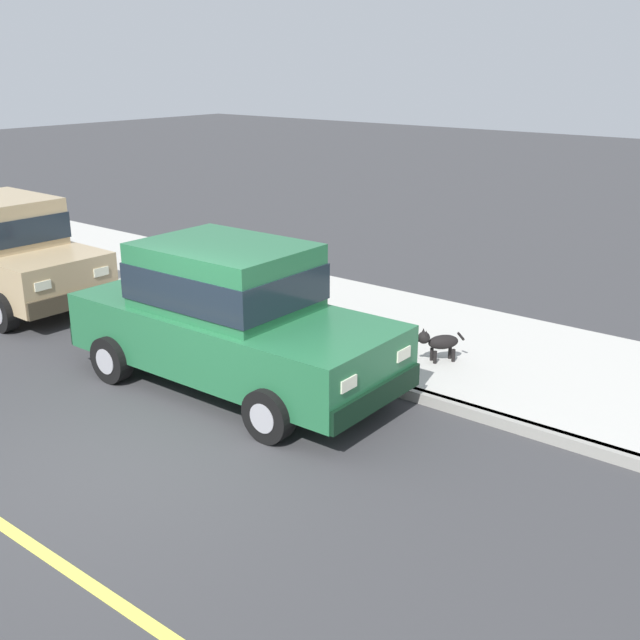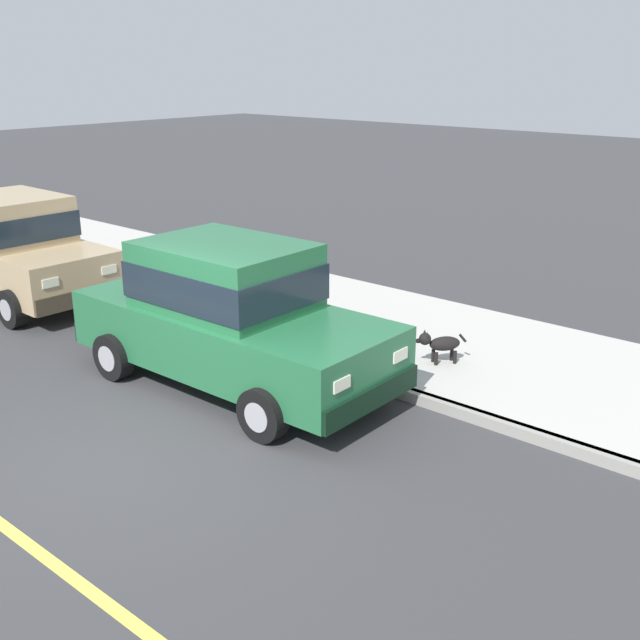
{
  "view_description": "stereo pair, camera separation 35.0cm",
  "coord_description": "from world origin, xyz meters",
  "px_view_note": "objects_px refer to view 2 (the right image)",
  "views": [
    {
      "loc": [
        -4.55,
        -6.27,
        4.12
      ],
      "look_at": [
        2.96,
        -0.24,
        0.85
      ],
      "focal_mm": 43.14,
      "sensor_mm": 36.0,
      "label": 1
    },
    {
      "loc": [
        -4.33,
        -6.54,
        4.12
      ],
      "look_at": [
        2.96,
        -0.24,
        0.85
      ],
      "focal_mm": 43.14,
      "sensor_mm": 36.0,
      "label": 2
    }
  ],
  "objects_px": {
    "car_tan_hatchback": "(19,248)",
    "dog_black": "(440,343)",
    "fire_hydrant": "(250,304)",
    "car_green_sedan": "(230,314)"
  },
  "relations": [
    {
      "from": "car_tan_hatchback",
      "to": "dog_black",
      "type": "xyz_separation_m",
      "value": [
        2.02,
        -7.47,
        -0.55
      ]
    },
    {
      "from": "dog_black",
      "to": "fire_hydrant",
      "type": "distance_m",
      "value": 3.19
    },
    {
      "from": "car_green_sedan",
      "to": "car_tan_hatchback",
      "type": "distance_m",
      "value": 5.59
    },
    {
      "from": "car_tan_hatchback",
      "to": "fire_hydrant",
      "type": "xyz_separation_m",
      "value": [
        1.45,
        -4.34,
        -0.5
      ]
    },
    {
      "from": "dog_black",
      "to": "fire_hydrant",
      "type": "height_order",
      "value": "fire_hydrant"
    },
    {
      "from": "car_green_sedan",
      "to": "dog_black",
      "type": "relative_size",
      "value": 7.31
    },
    {
      "from": "dog_black",
      "to": "fire_hydrant",
      "type": "bearing_deg",
      "value": 100.36
    },
    {
      "from": "car_green_sedan",
      "to": "car_tan_hatchback",
      "type": "xyz_separation_m",
      "value": [
        0.12,
        5.59,
        -0.01
      ]
    },
    {
      "from": "fire_hydrant",
      "to": "dog_black",
      "type": "bearing_deg",
      "value": -79.64
    },
    {
      "from": "car_tan_hatchback",
      "to": "dog_black",
      "type": "height_order",
      "value": "car_tan_hatchback"
    }
  ]
}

